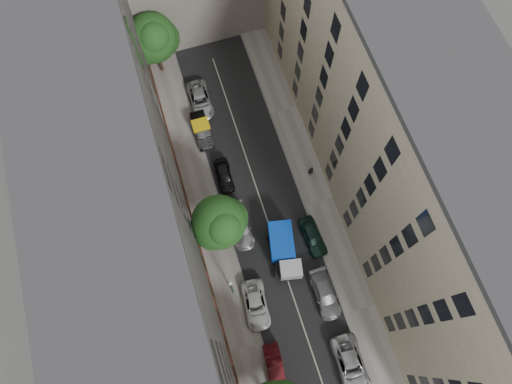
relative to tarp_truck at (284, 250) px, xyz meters
name	(u,v)px	position (x,y,z in m)	size (l,w,h in m)	color
ground	(267,218)	(-0.42, 3.83, -1.37)	(120.00, 120.00, 0.00)	#4C4C49
road_surface	(267,218)	(-0.42, 3.83, -1.36)	(8.00, 44.00, 0.02)	black
sidewalk_left	(213,234)	(-5.92, 3.83, -1.29)	(3.00, 44.00, 0.15)	gray
sidewalk_right	(319,202)	(5.08, 3.83, -1.29)	(3.00, 44.00, 0.15)	gray
building_left	(132,222)	(-11.42, 3.83, 8.63)	(8.00, 44.00, 20.00)	#4A4745
building_right	(398,143)	(10.58, 3.83, 8.63)	(8.00, 44.00, 20.00)	beige
tarp_truck	(284,250)	(0.00, 0.00, 0.00)	(3.13, 5.73, 2.48)	black
car_left_1	(275,367)	(-4.02, -9.57, -0.70)	(1.42, 4.06, 1.34)	#501015
car_left_2	(256,305)	(-4.02, -3.97, -0.72)	(2.16, 4.68, 1.30)	silver
car_left_3	(240,226)	(-3.22, 3.63, -0.66)	(1.98, 4.86, 1.41)	#AFAEB3
car_left_4	(224,175)	(-3.22, 9.23, -0.71)	(1.54, 3.83, 1.31)	black
car_left_5	(202,130)	(-4.02, 14.83, -0.63)	(1.56, 4.49, 1.48)	black
car_left_6	(200,100)	(-3.22, 18.43, -0.69)	(2.25, 4.89, 1.36)	#B6B6BB
car_right_0	(351,365)	(2.38, -11.39, -0.63)	(2.44, 5.30, 1.47)	#B6B5BA
car_right_1	(325,294)	(2.38, -4.97, -0.67)	(1.94, 4.77, 1.38)	gray
car_right_2	(313,236)	(3.18, 0.52, -0.65)	(1.69, 4.19, 1.43)	#152F24
tree_mid	(220,223)	(-5.00, 3.11, 3.92)	(5.14, 4.84, 7.81)	#382619
tree_far	(154,40)	(-6.14, 23.72, 4.00)	(5.31, 5.04, 7.97)	#382619
lamp_post	(231,287)	(-5.64, -2.17, 2.31)	(0.36, 0.36, 5.61)	#1A5E2C
pedestrian	(311,171)	(5.27, 6.96, -0.46)	(0.55, 0.36, 1.51)	black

